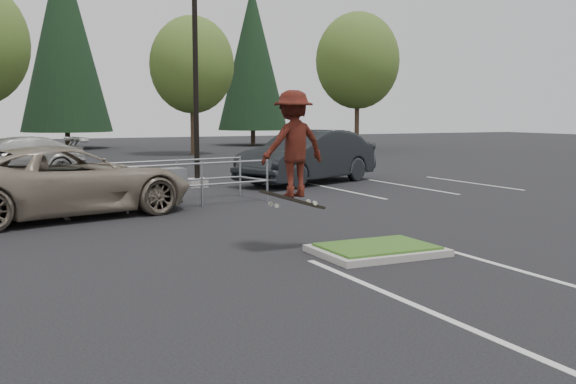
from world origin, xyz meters
name	(u,v)px	position (x,y,z in m)	size (l,w,h in m)	color
ground	(377,254)	(0.00, 0.00, 0.00)	(120.00, 120.00, 0.00)	black
grass_median	(377,250)	(0.00, 0.00, 0.08)	(2.20, 1.60, 0.16)	#A29E97
stall_lines	(200,214)	(-1.35, 6.02, 0.00)	(22.62, 17.60, 0.01)	silver
light_pole	(195,52)	(0.50, 12.00, 4.56)	(0.70, 0.60, 10.12)	#A29E97
decid_c	(192,68)	(5.99, 29.83, 5.25)	(5.12, 5.12, 8.38)	#38281C
decid_d	(357,64)	(17.99, 30.33, 5.91)	(5.76, 5.76, 9.43)	#38281C
conif_b	(64,37)	(0.00, 40.50, 7.85)	(6.38, 6.38, 14.50)	#38281C
conif_c	(253,58)	(14.00, 39.50, 6.85)	(5.50, 5.50, 12.50)	#38281C
cart_corral	(173,177)	(-1.51, 7.91, 0.77)	(4.52, 2.27, 1.22)	#96999E
skateboarder	(293,145)	(-1.20, 1.00, 1.95)	(1.33, 0.85, 2.21)	black
car_l_tan	(63,181)	(-4.50, 7.00, 0.87)	(2.88, 6.25, 1.74)	gray
car_r_charc	(308,157)	(4.50, 11.50, 0.96)	(2.04, 5.84, 1.92)	black
car_far_silver	(13,158)	(-5.00, 18.00, 0.81)	(2.26, 5.55, 1.61)	#B5B5AF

